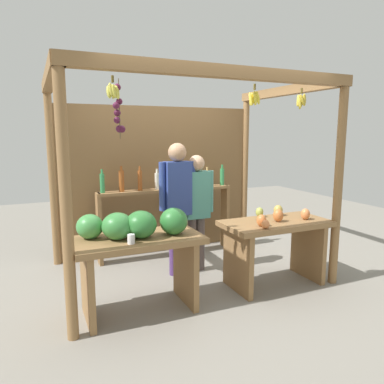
{
  "coord_description": "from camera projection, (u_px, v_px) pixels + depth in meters",
  "views": [
    {
      "loc": [
        -1.75,
        -4.15,
        1.8
      ],
      "look_at": [
        0.0,
        -0.2,
        1.1
      ],
      "focal_mm": 33.82,
      "sensor_mm": 36.0,
      "label": 1
    }
  ],
  "objects": [
    {
      "name": "fruit_counter_right",
      "position": [
        275.0,
        238.0,
        4.28
      ],
      "size": [
        1.27,
        0.64,
        0.93
      ],
      "color": "olive",
      "rests_on": "ground"
    },
    {
      "name": "fruit_counter_left",
      "position": [
        136.0,
        243.0,
        3.59
      ],
      "size": [
        1.27,
        0.64,
        1.05
      ],
      "color": "olive",
      "rests_on": "ground"
    },
    {
      "name": "bottle_shelf_unit",
      "position": [
        166.0,
        202.0,
        5.29
      ],
      "size": [
        2.02,
        0.22,
        1.36
      ],
      "color": "olive",
      "rests_on": "ground"
    },
    {
      "name": "market_stall",
      "position": [
        172.0,
        161.0,
        4.93
      ],
      "size": [
        3.14,
        2.14,
        2.44
      ],
      "color": "olive",
      "rests_on": "ground"
    },
    {
      "name": "ground_plane",
      "position": [
        186.0,
        272.0,
        4.73
      ],
      "size": [
        12.0,
        12.0,
        0.0
      ],
      "primitive_type": "plane",
      "color": "gray",
      "rests_on": "ground"
    },
    {
      "name": "vendor_woman",
      "position": [
        196.0,
        203.0,
        4.67
      ],
      "size": [
        0.48,
        0.21,
        1.53
      ],
      "rotation": [
        0.0,
        0.0,
        -0.07
      ],
      "color": "#594B49",
      "rests_on": "ground"
    },
    {
      "name": "vendor_man",
      "position": [
        178.0,
        197.0,
        4.52
      ],
      "size": [
        0.48,
        0.23,
        1.68
      ],
      "rotation": [
        0.0,
        0.0,
        -0.11
      ],
      "color": "#4F316B",
      "rests_on": "ground"
    }
  ]
}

